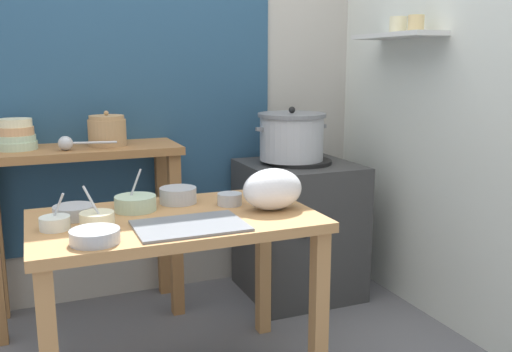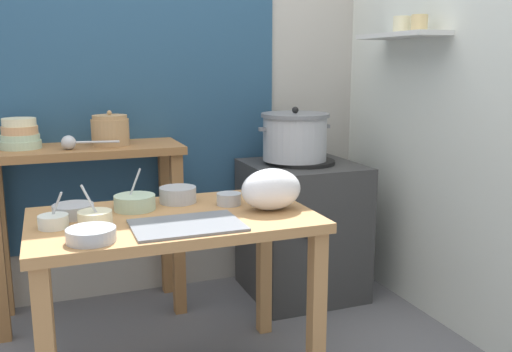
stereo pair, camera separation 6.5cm
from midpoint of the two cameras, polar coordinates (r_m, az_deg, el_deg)
wall_back at (r=3.18m, az=-10.45°, el=11.27°), size 4.40×0.12×2.60m
wall_right at (r=2.93m, az=19.97°, el=10.73°), size 0.30×3.20×2.60m
prep_table at (r=2.23m, az=-7.66°, el=-6.78°), size 1.10×0.66×0.72m
back_shelf_table at (r=2.93m, az=-16.45°, el=-1.32°), size 0.96×0.40×0.90m
stove_block at (r=3.18m, az=5.30°, el=-5.40°), size 0.60×0.61×0.78m
steamer_pot at (r=3.07m, az=4.65°, el=4.09°), size 0.43×0.38×0.30m
clay_pot at (r=2.89m, az=-14.22°, el=4.59°), size 0.19×0.19×0.18m
bowl_stack_enamel at (r=2.91m, az=-22.64°, el=3.97°), size 0.19×0.19×0.15m
ladle at (r=2.79m, az=-17.97°, el=3.31°), size 0.27×0.09×0.07m
serving_tray at (r=2.04m, az=-6.25°, el=-5.08°), size 0.40×0.28×0.01m
plastic_bag at (r=2.24m, az=2.41°, el=-1.39°), size 0.25×0.17×0.17m
prep_bowl_0 at (r=2.26m, az=-17.60°, el=-3.38°), size 0.16×0.16×0.05m
prep_bowl_1 at (r=2.30m, az=-11.65°, el=-2.63°), size 0.17×0.17×0.17m
prep_bowl_2 at (r=2.34m, az=-2.03°, el=-2.33°), size 0.10×0.10×0.05m
prep_bowl_3 at (r=2.10m, az=-15.46°, el=-4.22°), size 0.12×0.12×0.16m
prep_bowl_4 at (r=2.39m, az=-7.32°, el=-1.87°), size 0.16×0.16×0.07m
prep_bowl_5 at (r=1.93m, az=-15.76°, el=-5.81°), size 0.17×0.17×0.05m
prep_bowl_6 at (r=2.50m, az=1.43°, el=-1.52°), size 0.14×0.14×0.04m
prep_bowl_7 at (r=2.13m, az=-19.41°, el=-4.38°), size 0.11×0.11×0.14m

